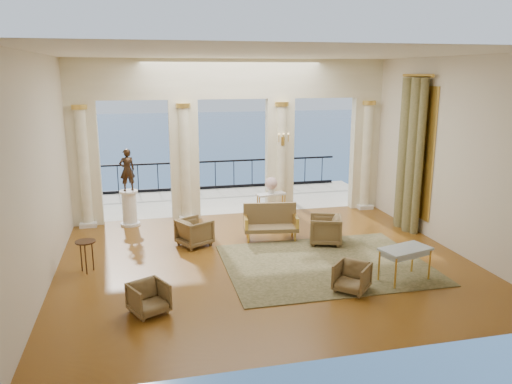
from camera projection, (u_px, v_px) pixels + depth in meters
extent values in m
plane|color=#52290B|center=(265.00, 261.00, 11.19)|extent=(9.00, 9.00, 0.00)
plane|color=beige|center=(337.00, 212.00, 6.87)|extent=(9.00, 0.00, 9.00)
plane|color=beige|center=(41.00, 172.00, 9.66)|extent=(0.00, 8.00, 8.00)
plane|color=beige|center=(452.00, 155.00, 11.66)|extent=(0.00, 8.00, 8.00)
plane|color=white|center=(266.00, 54.00, 10.13)|extent=(9.00, 9.00, 0.00)
cube|color=beige|center=(232.00, 79.00, 13.91)|extent=(9.00, 0.30, 1.10)
cube|color=beige|center=(85.00, 164.00, 13.52)|extent=(0.80, 0.30, 3.40)
cylinder|color=beige|center=(84.00, 169.00, 13.38)|extent=(0.28, 0.28, 3.20)
cylinder|color=gold|center=(79.00, 107.00, 12.99)|extent=(0.40, 0.40, 0.12)
cube|color=silver|center=(89.00, 224.00, 13.74)|extent=(0.45, 0.45, 0.12)
cube|color=beige|center=(184.00, 160.00, 14.12)|extent=(0.80, 0.30, 3.40)
cylinder|color=beige|center=(185.00, 165.00, 13.98)|extent=(0.28, 0.28, 3.20)
cylinder|color=gold|center=(183.00, 105.00, 13.59)|extent=(0.40, 0.40, 0.12)
cube|color=silver|center=(187.00, 218.00, 14.34)|extent=(0.45, 0.45, 0.12)
cube|color=beige|center=(280.00, 157.00, 14.74)|extent=(0.80, 0.30, 3.40)
cylinder|color=beige|center=(281.00, 161.00, 14.60)|extent=(0.28, 0.28, 3.20)
cylinder|color=gold|center=(282.00, 104.00, 14.21)|extent=(0.40, 0.40, 0.12)
cube|color=silver|center=(281.00, 212.00, 14.96)|extent=(0.45, 0.45, 0.12)
cube|color=beige|center=(364.00, 153.00, 15.34)|extent=(0.80, 0.30, 3.40)
cylinder|color=beige|center=(366.00, 157.00, 15.19)|extent=(0.28, 0.28, 3.20)
cylinder|color=gold|center=(369.00, 103.00, 14.81)|extent=(0.40, 0.40, 0.12)
cube|color=silver|center=(364.00, 206.00, 15.56)|extent=(0.45, 0.45, 0.12)
cube|color=beige|center=(223.00, 200.00, 16.69)|extent=(10.00, 3.60, 0.10)
cube|color=black|center=(215.00, 161.00, 17.96)|extent=(9.00, 0.06, 0.06)
cube|color=black|center=(216.00, 187.00, 18.18)|extent=(9.00, 0.06, 0.10)
cylinder|color=black|center=(215.00, 175.00, 18.07)|extent=(0.03, 0.03, 1.00)
cylinder|color=black|center=(97.00, 180.00, 17.17)|extent=(0.03, 0.03, 1.00)
cylinder|color=black|center=(322.00, 170.00, 18.98)|extent=(0.03, 0.03, 1.00)
cylinder|color=#4C3823|center=(275.00, 132.00, 17.39)|extent=(0.20, 0.20, 4.20)
plane|color=navy|center=(159.00, 147.00, 69.39)|extent=(160.00, 160.00, 0.00)
cylinder|color=brown|center=(419.00, 158.00, 12.67)|extent=(0.26, 0.26, 4.00)
cylinder|color=brown|center=(409.00, 156.00, 13.08)|extent=(0.32, 0.32, 4.00)
cylinder|color=brown|center=(402.00, 153.00, 13.52)|extent=(0.26, 0.26, 4.00)
cylinder|color=gold|center=(418.00, 75.00, 12.62)|extent=(0.08, 1.40, 0.08)
cube|color=gold|center=(416.00, 152.00, 13.11)|extent=(0.04, 1.60, 3.40)
cube|color=gold|center=(283.00, 141.00, 14.32)|extent=(0.10, 0.04, 0.25)
cylinder|color=gold|center=(279.00, 138.00, 14.19)|extent=(0.02, 0.02, 0.22)
cylinder|color=gold|center=(284.00, 138.00, 14.22)|extent=(0.02, 0.02, 0.22)
cylinder|color=gold|center=(288.00, 138.00, 14.26)|extent=(0.02, 0.02, 0.22)
cube|color=#30371D|center=(326.00, 264.00, 10.99)|extent=(4.40, 3.43, 0.02)
imported|color=#473A21|center=(149.00, 297.00, 8.71)|extent=(0.79, 0.77, 0.62)
imported|color=#473A21|center=(352.00, 276.00, 9.59)|extent=(0.84, 0.83, 0.63)
imported|color=#473A21|center=(325.00, 228.00, 12.27)|extent=(0.92, 0.95, 0.78)
imported|color=#473A21|center=(195.00, 231.00, 12.15)|extent=(0.93, 0.94, 0.73)
cube|color=#473A21|center=(271.00, 228.00, 12.55)|extent=(1.42, 0.74, 0.10)
cube|color=#473A21|center=(270.00, 213.00, 12.73)|extent=(1.35, 0.27, 0.55)
cube|color=gold|center=(246.00, 222.00, 12.46)|extent=(0.16, 0.56, 0.26)
cube|color=gold|center=(296.00, 221.00, 12.56)|extent=(0.16, 0.56, 0.26)
cylinder|color=gold|center=(249.00, 238.00, 12.33)|extent=(0.05, 0.05, 0.25)
cylinder|color=gold|center=(295.00, 237.00, 12.43)|extent=(0.05, 0.05, 0.25)
cylinder|color=gold|center=(247.00, 233.00, 12.76)|extent=(0.05, 0.05, 0.25)
cylinder|color=gold|center=(292.00, 232.00, 12.86)|extent=(0.05, 0.05, 0.25)
cube|color=#A1B6C6|center=(405.00, 249.00, 10.00)|extent=(1.13, 0.81, 0.05)
cylinder|color=gold|center=(395.00, 274.00, 9.67)|extent=(0.04, 0.04, 0.65)
cylinder|color=gold|center=(429.00, 265.00, 10.10)|extent=(0.04, 0.04, 0.65)
cylinder|color=gold|center=(379.00, 266.00, 10.06)|extent=(0.04, 0.04, 0.65)
cylinder|color=gold|center=(412.00, 258.00, 10.50)|extent=(0.04, 0.04, 0.65)
cylinder|color=silver|center=(130.00, 224.00, 13.83)|extent=(0.54, 0.54, 0.07)
cylinder|color=silver|center=(129.00, 208.00, 13.72)|extent=(0.39, 0.39, 0.86)
cylinder|color=silver|center=(128.00, 192.00, 13.61)|extent=(0.50, 0.50, 0.05)
imported|color=#312216|center=(127.00, 170.00, 13.47)|extent=(0.48, 0.38, 1.15)
cube|color=silver|center=(271.00, 194.00, 14.10)|extent=(0.88, 0.48, 0.05)
cylinder|color=gold|center=(261.00, 210.00, 13.94)|extent=(0.04, 0.04, 0.75)
cylinder|color=gold|center=(285.00, 207.00, 14.24)|extent=(0.04, 0.04, 0.75)
cylinder|color=gold|center=(258.00, 208.00, 14.15)|extent=(0.04, 0.04, 0.75)
cylinder|color=gold|center=(281.00, 205.00, 14.45)|extent=(0.04, 0.04, 0.75)
cylinder|color=silver|center=(271.00, 190.00, 14.07)|extent=(0.18, 0.18, 0.22)
sphere|color=#C68B90|center=(271.00, 183.00, 14.03)|extent=(0.35, 0.35, 0.35)
cylinder|color=black|center=(85.00, 242.00, 10.44)|extent=(0.42, 0.42, 0.03)
cylinder|color=black|center=(93.00, 256.00, 10.61)|extent=(0.03, 0.03, 0.66)
cylinder|color=black|center=(81.00, 256.00, 10.56)|extent=(0.03, 0.03, 0.66)
cylinder|color=black|center=(86.00, 259.00, 10.39)|extent=(0.03, 0.03, 0.66)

